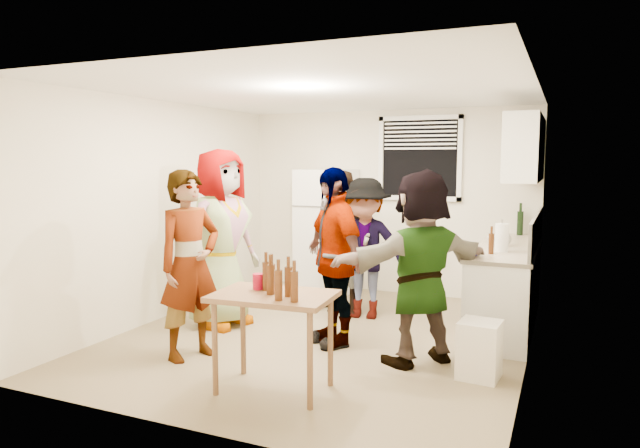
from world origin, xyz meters
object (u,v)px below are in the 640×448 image
at_px(beer_bottle_counter, 491,254).
at_px(beer_bottle_table, 271,294).
at_px(guest_stripe, 192,357).
at_px(guest_orange, 419,362).
at_px(serving_table, 274,390).
at_px(red_cup, 259,289).
at_px(guest_grey, 223,325).
at_px(trash_bin, 480,349).
at_px(guest_back_left, 341,313).
at_px(guest_back_right, 364,317).
at_px(kettle, 502,246).
at_px(guest_black, 333,343).
at_px(wine_bottle, 520,235).
at_px(blue_cup, 472,255).
at_px(refrigerator, 326,231).

distance_m(beer_bottle_counter, beer_bottle_table, 2.43).
xyz_separation_m(guest_stripe, guest_orange, (1.98, 0.71, 0.00)).
distance_m(serving_table, red_cup, 0.81).
bearing_deg(guest_grey, trash_bin, -87.81).
distance_m(guest_back_left, guest_back_right, 0.31).
relative_size(kettle, serving_table, 0.25).
bearing_deg(guest_stripe, trash_bin, -58.17).
bearing_deg(guest_stripe, beer_bottle_table, -91.53).
height_order(red_cup, guest_stripe, red_cup).
height_order(guest_stripe, guest_black, guest_black).
height_order(wine_bottle, guest_black, wine_bottle).
distance_m(beer_bottle_table, guest_back_right, 2.47).
bearing_deg(guest_back_left, beer_bottle_table, -66.02).
height_order(serving_table, guest_orange, serving_table).
distance_m(guest_stripe, guest_orange, 2.10).
bearing_deg(red_cup, guest_back_left, 94.18).
bearing_deg(serving_table, blue_cup, 55.15).
xyz_separation_m(guest_black, guest_orange, (0.91, -0.18, 0.00)).
height_order(serving_table, guest_back_right, serving_table).
height_order(beer_bottle_counter, blue_cup, beer_bottle_counter).
bearing_deg(beer_bottle_table, trash_bin, 33.10).
bearing_deg(serving_table, red_cup, 154.28).
xyz_separation_m(wine_bottle, serving_table, (-1.56, -3.55, -0.90)).
height_order(trash_bin, serving_table, trash_bin).
xyz_separation_m(serving_table, beer_bottle_table, (-0.01, -0.03, 0.79)).
height_order(kettle, guest_grey, kettle).
bearing_deg(beer_bottle_table, beer_bottle_counter, 54.36).
bearing_deg(guest_stripe, guest_back_left, -0.45).
height_order(guest_back_left, guest_orange, guest_back_left).
bearing_deg(guest_grey, red_cup, -125.81).
bearing_deg(guest_grey, beer_bottle_counter, -67.31).
xyz_separation_m(guest_back_right, guest_black, (0.03, -1.04, 0.00)).
bearing_deg(guest_back_left, wine_bottle, 48.07).
height_order(refrigerator, wine_bottle, refrigerator).
xyz_separation_m(wine_bottle, blue_cup, (-0.31, -1.76, -0.00)).
bearing_deg(guest_back_right, kettle, 2.71).
relative_size(red_cup, guest_back_right, 0.08).
bearing_deg(refrigerator, trash_bin, -44.73).
distance_m(beer_bottle_counter, guest_orange, 1.34).
relative_size(beer_bottle_counter, blue_cup, 1.70).
xyz_separation_m(trash_bin, red_cup, (-1.64, -0.83, 0.54)).
bearing_deg(guest_back_right, guest_orange, -58.13).
height_order(beer_bottle_counter, guest_stripe, beer_bottle_counter).
bearing_deg(refrigerator, guest_back_left, -58.19).
bearing_deg(beer_bottle_table, guest_stripe, 158.69).
height_order(guest_back_right, guest_orange, guest_back_right).
distance_m(refrigerator, guest_orange, 3.00).
distance_m(refrigerator, blue_cup, 2.66).
relative_size(kettle, guest_stripe, 0.13).
xyz_separation_m(beer_bottle_counter, guest_orange, (-0.50, -0.85, -0.90)).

